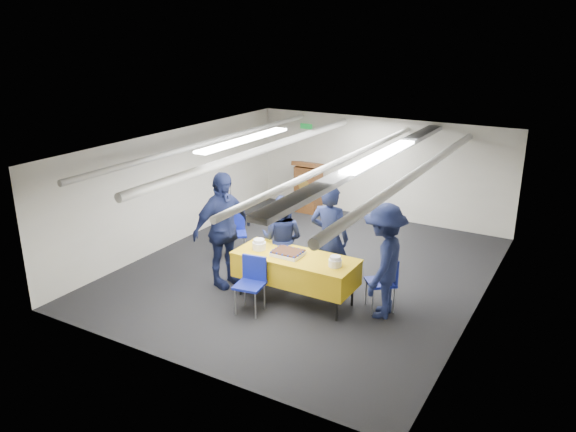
% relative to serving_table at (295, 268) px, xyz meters
% --- Properties ---
extents(ground, '(7.00, 7.00, 0.00)m').
position_rel_serving_table_xyz_m(ground, '(-0.39, 1.13, -0.56)').
color(ground, black).
rests_on(ground, ground).
extents(room_shell, '(6.00, 7.00, 2.30)m').
position_rel_serving_table_xyz_m(room_shell, '(-0.30, 1.54, 1.25)').
color(room_shell, beige).
rests_on(room_shell, ground).
extents(serving_table, '(1.99, 0.81, 0.77)m').
position_rel_serving_table_xyz_m(serving_table, '(0.00, 0.00, 0.00)').
color(serving_table, black).
rests_on(serving_table, ground).
extents(sheet_cake, '(0.49, 0.37, 0.09)m').
position_rel_serving_table_xyz_m(sheet_cake, '(-0.12, -0.04, 0.25)').
color(sheet_cake, white).
rests_on(sheet_cake, serving_table).
extents(plate_stack_left, '(0.22, 0.22, 0.17)m').
position_rel_serving_table_xyz_m(plate_stack_left, '(-0.65, -0.05, 0.29)').
color(plate_stack_left, white).
rests_on(plate_stack_left, serving_table).
extents(plate_stack_right, '(0.20, 0.20, 0.16)m').
position_rel_serving_table_xyz_m(plate_stack_right, '(0.72, -0.05, 0.29)').
color(plate_stack_right, white).
rests_on(plate_stack_right, serving_table).
extents(podium, '(0.62, 0.53, 1.25)m').
position_rel_serving_table_xyz_m(podium, '(-1.99, 4.18, 0.05)').
color(podium, brown).
rests_on(podium, ground).
extents(chair_near, '(0.48, 0.48, 0.87)m').
position_rel_serving_table_xyz_m(chair_near, '(-0.42, -0.61, -0.03)').
color(chair_near, gray).
rests_on(chair_near, ground).
extents(chair_right, '(0.59, 0.59, 0.87)m').
position_rel_serving_table_xyz_m(chair_right, '(1.35, 0.46, -0.03)').
color(chair_right, gray).
rests_on(chair_right, ground).
extents(chair_left, '(0.59, 0.59, 0.87)m').
position_rel_serving_table_xyz_m(chair_left, '(-1.95, 1.10, -0.03)').
color(chair_left, gray).
rests_on(chair_left, ground).
extents(sailor_a, '(0.70, 0.50, 1.81)m').
position_rel_serving_table_xyz_m(sailor_a, '(0.26, 0.68, 0.34)').
color(sailor_a, black).
rests_on(sailor_a, ground).
extents(sailor_b, '(0.83, 0.68, 1.56)m').
position_rel_serving_table_xyz_m(sailor_b, '(-0.54, 0.51, 0.22)').
color(sailor_b, black).
rests_on(sailor_b, ground).
extents(sailor_c, '(0.79, 1.25, 1.98)m').
position_rel_serving_table_xyz_m(sailor_c, '(-1.35, -0.09, 0.43)').
color(sailor_c, black).
rests_on(sailor_c, ground).
extents(sailor_d, '(0.79, 1.22, 1.78)m').
position_rel_serving_table_xyz_m(sailor_d, '(1.37, 0.24, 0.33)').
color(sailor_d, black).
rests_on(sailor_d, ground).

